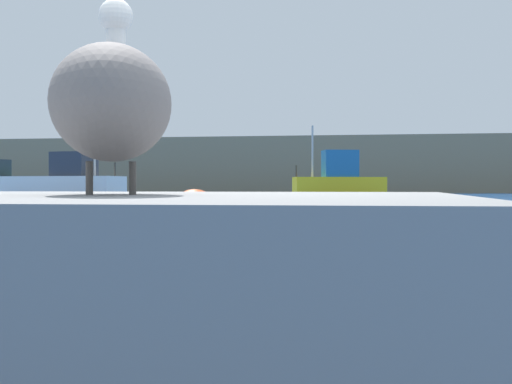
{
  "coord_description": "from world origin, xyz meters",
  "views": [
    {
      "loc": [
        0.87,
        -3.37,
        0.82
      ],
      "look_at": [
        -2.06,
        13.86,
        0.65
      ],
      "focal_mm": 50.1,
      "sensor_mm": 36.0,
      "label": 1
    }
  ],
  "objects_px": {
    "pelican": "(112,102)",
    "mooring_buoy": "(194,216)",
    "fishing_boat_yellow": "(339,181)",
    "fishing_boat_white": "(64,184)"
  },
  "relations": [
    {
      "from": "pelican",
      "to": "fishing_boat_white",
      "type": "relative_size",
      "value": 0.21
    },
    {
      "from": "fishing_boat_yellow",
      "to": "fishing_boat_white",
      "type": "xyz_separation_m",
      "value": [
        -14.02,
        -7.9,
        -0.19
      ]
    },
    {
      "from": "fishing_boat_yellow",
      "to": "pelican",
      "type": "bearing_deg",
      "value": 74.56
    },
    {
      "from": "pelican",
      "to": "fishing_boat_white",
      "type": "height_order",
      "value": "fishing_boat_white"
    },
    {
      "from": "fishing_boat_yellow",
      "to": "mooring_buoy",
      "type": "height_order",
      "value": "fishing_boat_yellow"
    },
    {
      "from": "pelican",
      "to": "mooring_buoy",
      "type": "distance_m",
      "value": 7.26
    },
    {
      "from": "pelican",
      "to": "fishing_boat_white",
      "type": "bearing_deg",
      "value": 6.84
    },
    {
      "from": "pelican",
      "to": "mooring_buoy",
      "type": "relative_size",
      "value": 1.89
    },
    {
      "from": "fishing_boat_white",
      "to": "pelican",
      "type": "bearing_deg",
      "value": -57.69
    },
    {
      "from": "fishing_boat_yellow",
      "to": "fishing_boat_white",
      "type": "height_order",
      "value": "fishing_boat_white"
    }
  ]
}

